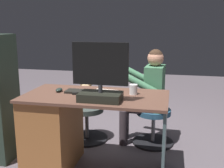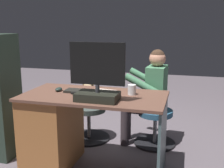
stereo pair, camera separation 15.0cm
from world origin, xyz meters
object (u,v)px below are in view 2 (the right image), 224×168
cup (132,90)px  tv_remote (75,92)px  person (150,90)px  computer_mouse (59,89)px  visitor_chair (155,125)px  teddy_bear (89,95)px  office_chair_teddy (89,120)px  desk (61,127)px  monitor (97,82)px  keyboard (86,92)px

cup → tv_remote: 0.55m
person → computer_mouse: bearing=41.3°
visitor_chair → teddy_bear: bearing=3.6°
tv_remote → computer_mouse: bearing=-12.5°
cup → tv_remote: bearing=6.7°
office_chair_teddy → person: 0.83m
desk → teddy_bear: bearing=-93.3°
cup → teddy_bear: size_ratio=0.31×
tv_remote → visitor_chair: 1.12m
cup → monitor: bearing=47.6°
computer_mouse → tv_remote: 0.17m
desk → cup: size_ratio=14.09×
cup → teddy_bear: cup is taller
monitor → office_chair_teddy: bearing=-64.9°
tv_remote → visitor_chair: (-0.70, -0.71, -0.52)m
keyboard → tv_remote: 0.11m
person → monitor: bearing=70.4°
computer_mouse → teddy_bear: (-0.07, -0.65, -0.22)m
desk → tv_remote: tv_remote is taller
visitor_chair → desk: bearing=41.5°
office_chair_teddy → monitor: bearing=115.1°
monitor → teddy_bear: bearing=-65.2°
computer_mouse → visitor_chair: (-0.87, -0.70, -0.53)m
desk → computer_mouse: computer_mouse is taller
office_chair_teddy → person: bearing=-175.7°
desk → person: size_ratio=1.19×
keyboard → office_chair_teddy: size_ratio=0.83×
monitor → cup: (-0.24, -0.27, -0.11)m
teddy_bear → person: bearing=-176.5°
desk → cup: 0.80m
keyboard → tv_remote: bearing=12.3°
keyboard → office_chair_teddy: bearing=-71.2°
computer_mouse → office_chair_teddy: size_ratio=0.19×
monitor → keyboard: 0.33m
desk → computer_mouse: bearing=-56.2°
monitor → office_chair_teddy: size_ratio=0.98×
monitor → cup: 0.38m
desk → monitor: size_ratio=2.68×
keyboard → visitor_chair: (-0.59, -0.69, -0.52)m
office_chair_teddy → visitor_chair: 0.80m
cup → person: 0.66m
keyboard → desk: bearing=12.6°
keyboard → visitor_chair: keyboard is taller
visitor_chair → person: size_ratio=0.43×
keyboard → cup: (-0.43, -0.04, 0.04)m
cup → teddy_bear: (0.64, -0.60, -0.25)m
desk → keyboard: (-0.25, -0.06, 0.36)m
desk → teddy_bear: desk is taller
office_chair_teddy → keyboard: bearing=108.8°
keyboard → computer_mouse: computer_mouse is taller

